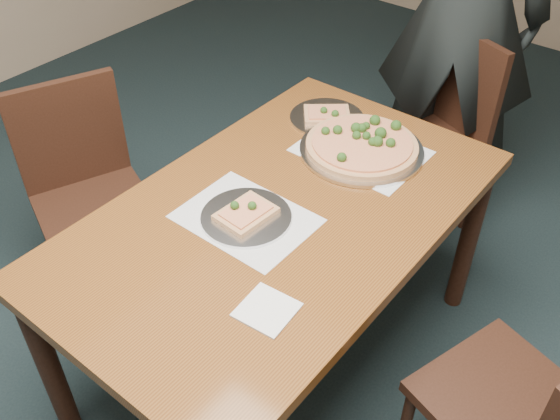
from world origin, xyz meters
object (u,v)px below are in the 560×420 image
Objects in this scene: chair_far at (438,124)px; slice_plate_near at (246,215)px; chair_right at (534,410)px; diner at (465,11)px; slice_plate_far at (327,116)px; chair_left at (86,185)px; pizza_pan at (362,145)px; dining_table at (280,232)px.

chair_far is 1.25m from slice_plate_near.
chair_right is at bearing -30.38° from chair_far.
slice_plate_far is (-0.15, -0.77, -0.20)m from diner.
slice_plate_near is at bearing 71.83° from diner.
chair_right is (1.74, 0.13, 0.00)m from chair_left.
diner is at bearing 94.62° from pizza_pan.
slice_plate_far is (-1.08, 0.54, 0.25)m from chair_right.
chair_far is at bearing 87.41° from slice_plate_near.
dining_table is at bearing -69.59° from slice_plate_far.
chair_right reaches higher than slice_plate_far.
pizza_pan is (0.07, -0.86, -0.19)m from diner.
chair_far reaches higher than pizza_pan.
chair_far is 0.74m from pizza_pan.
chair_left is 1.75m from chair_right.
slice_plate_near is at bearing -67.34° from chair_right.
diner is at bearing 92.11° from dining_table.
dining_table is 0.89m from chair_right.
chair_left is 2.09× the size of pizza_pan.
chair_far is (-0.00, 1.12, -0.14)m from dining_table.
dining_table is 0.45m from pizza_pan.
slice_plate_far is at bearing -23.26° from chair_left.
chair_right reaches higher than pizza_pan.
diner is 1.41m from slice_plate_near.
dining_table is 5.36× the size of slice_plate_far.
slice_plate_near is at bearing -98.34° from pizza_pan.
pizza_pan is at bearing -99.99° from chair_right.
diner is at bearing 126.81° from chair_far.
chair_left is (-0.86, -0.14, -0.14)m from dining_table.
chair_far is 2.09× the size of pizza_pan.
diner reaches higher than chair_left.
dining_table is 1.33m from diner.
chair_far is 0.67m from slice_plate_far.
diner is 6.90× the size of slice_plate_far.
pizza_pan is at bearing 87.10° from dining_table.
chair_right is at bearing -26.47° from slice_plate_far.
slice_plate_near reaches higher than slice_plate_far.
chair_far is at bearing 87.30° from diner.
dining_table is 1.65× the size of chair_right.
slice_plate_near is 1.00× the size of slice_plate_far.
chair_far is 0.47× the size of diner.
chair_far is 1.43m from chair_right.
chair_left is 1.71m from diner.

